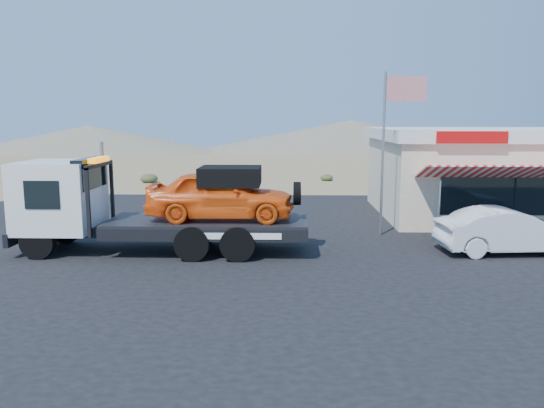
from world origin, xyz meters
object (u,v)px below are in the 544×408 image
at_px(tow_truck, 155,202).
at_px(white_sedan, 508,231).
at_px(jerky_store, 493,172).
at_px(flagpole, 390,135).

xyz_separation_m(tow_truck, white_sedan, (11.48, 0.05, -0.91)).
distance_m(white_sedan, jerky_store, 7.50).
relative_size(tow_truck, jerky_store, 0.89).
distance_m(white_sedan, flagpole, 5.25).
relative_size(tow_truck, white_sedan, 2.07).
relative_size(white_sedan, flagpole, 0.75).
bearing_deg(flagpole, jerky_store, 38.79).
bearing_deg(jerky_store, tow_truck, -152.36).
distance_m(jerky_store, flagpole, 7.36).
bearing_deg(jerky_store, flagpole, -141.21).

